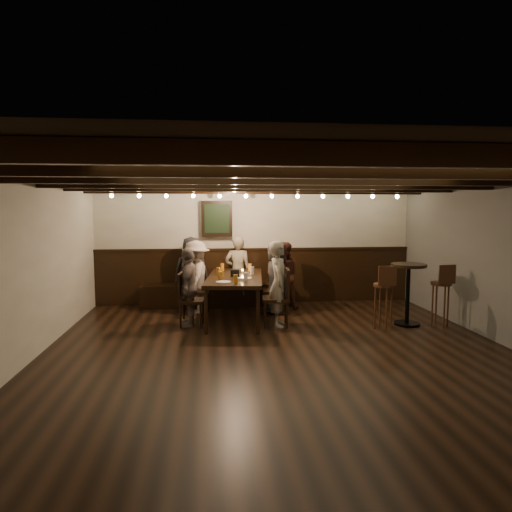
{
  "coord_description": "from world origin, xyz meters",
  "views": [
    {
      "loc": [
        -0.96,
        -5.86,
        1.96
      ],
      "look_at": [
        -0.22,
        1.3,
        1.2
      ],
      "focal_mm": 32.0,
      "sensor_mm": 36.0,
      "label": 1
    }
  ],
  "objects": [
    {
      "name": "pint_c",
      "position": [
        -0.8,
        2.19,
        0.85
      ],
      "size": [
        0.07,
        0.07,
        0.14
      ],
      "primitive_type": "cylinder",
      "color": "#BF7219",
      "rests_on": "dining_table"
    },
    {
      "name": "pint_d",
      "position": [
        -0.19,
        2.22,
        0.85
      ],
      "size": [
        0.07,
        0.07,
        0.14
      ],
      "primitive_type": "cylinder",
      "color": "silver",
      "rests_on": "dining_table"
    },
    {
      "name": "plate_near",
      "position": [
        -0.74,
        1.38,
        0.78
      ],
      "size": [
        0.24,
        0.24,
        0.01
      ],
      "primitive_type": "cylinder",
      "color": "white",
      "rests_on": "dining_table"
    },
    {
      "name": "high_top_table",
      "position": [
        2.35,
        1.37,
        0.68
      ],
      "size": [
        0.58,
        0.58,
        1.04
      ],
      "color": "black",
      "rests_on": "floor"
    },
    {
      "name": "person_bench_left",
      "position": [
        -1.31,
        3.05,
        0.71
      ],
      "size": [
        0.73,
        0.52,
        1.41
      ],
      "primitive_type": "imported",
      "rotation": [
        0.0,
        0.0,
        3.03
      ],
      "color": "black",
      "rests_on": "floor"
    },
    {
      "name": "person_right_far",
      "position": [
        0.19,
        1.53,
        0.71
      ],
      "size": [
        0.4,
        0.55,
        1.43
      ],
      "primitive_type": "imported",
      "rotation": [
        0.0,
        0.0,
        1.46
      ],
      "color": "gray",
      "rests_on": "floor"
    },
    {
      "name": "chair_right_far",
      "position": [
        0.16,
        1.53,
        0.29
      ],
      "size": [
        0.48,
        0.48,
        0.96
      ],
      "rotation": [
        0.0,
        0.0,
        1.46
      ],
      "color": "black",
      "rests_on": "floor"
    },
    {
      "name": "bar_stool_left",
      "position": [
        1.85,
        1.17,
        0.39
      ],
      "size": [
        0.33,
        0.34,
        1.05
      ],
      "rotation": [
        0.0,
        0.0,
        -0.04
      ],
      "color": "#341C10",
      "rests_on": "floor"
    },
    {
      "name": "chair_right_near",
      "position": [
        0.25,
        2.43,
        0.27
      ],
      "size": [
        0.44,
        0.44,
        0.88
      ],
      "rotation": [
        0.0,
        0.0,
        1.46
      ],
      "color": "black",
      "rests_on": "floor"
    },
    {
      "name": "condiment_caddy",
      "position": [
        -0.52,
        2.01,
        0.84
      ],
      "size": [
        0.15,
        0.1,
        0.12
      ],
      "primitive_type": "cube",
      "color": "black",
      "rests_on": "dining_table"
    },
    {
      "name": "pint_f",
      "position": [
        -0.37,
        1.49,
        0.85
      ],
      "size": [
        0.07,
        0.07,
        0.14
      ],
      "primitive_type": "cylinder",
      "color": "silver",
      "rests_on": "dining_table"
    },
    {
      "name": "person_left_near",
      "position": [
        -1.21,
        2.58,
        0.68
      ],
      "size": [
        0.6,
        0.93,
        1.37
      ],
      "primitive_type": "imported",
      "rotation": [
        0.0,
        0.0,
        -1.68
      ],
      "color": "#A9998F",
      "rests_on": "floor"
    },
    {
      "name": "person_bench_centre",
      "position": [
        -0.4,
        3.1,
        0.71
      ],
      "size": [
        0.55,
        0.39,
        1.42
      ],
      "primitive_type": "imported",
      "rotation": [
        0.0,
        0.0,
        3.03
      ],
      "color": "gray",
      "rests_on": "floor"
    },
    {
      "name": "person_bench_right",
      "position": [
        0.48,
        2.85,
        0.65
      ],
      "size": [
        0.69,
        0.56,
        1.31
      ],
      "primitive_type": "imported",
      "rotation": [
        0.0,
        0.0,
        3.03
      ],
      "color": "#56271D",
      "rests_on": "floor"
    },
    {
      "name": "pint_e",
      "position": [
        -0.78,
        1.63,
        0.85
      ],
      "size": [
        0.07,
        0.07,
        0.14
      ],
      "primitive_type": "cylinder",
      "color": "#BF7219",
      "rests_on": "dining_table"
    },
    {
      "name": "pint_b",
      "position": [
        -0.19,
        2.68,
        0.85
      ],
      "size": [
        0.07,
        0.07,
        0.14
      ],
      "primitive_type": "cylinder",
      "color": "#BF7219",
      "rests_on": "dining_table"
    },
    {
      "name": "bar_stool_right",
      "position": [
        2.85,
        1.22,
        0.39
      ],
      "size": [
        0.33,
        0.35,
        1.05
      ],
      "rotation": [
        0.0,
        0.0,
        0.09
      ],
      "color": "#341C10",
      "rests_on": "floor"
    },
    {
      "name": "plate_far",
      "position": [
        -0.37,
        1.74,
        0.78
      ],
      "size": [
        0.24,
        0.24,
        0.01
      ],
      "primitive_type": "cylinder",
      "color": "white",
      "rests_on": "dining_table"
    },
    {
      "name": "room",
      "position": [
        -0.29,
        2.21,
        1.07
      ],
      "size": [
        7.0,
        7.0,
        7.0
      ],
      "color": "black",
      "rests_on": "ground"
    },
    {
      "name": "chair_left_near",
      "position": [
        -1.18,
        2.58,
        0.26
      ],
      "size": [
        0.43,
        0.43,
        0.86
      ],
      "rotation": [
        0.0,
        0.0,
        -1.68
      ],
      "color": "black",
      "rests_on": "floor"
    },
    {
      "name": "person_left_far",
      "position": [
        -1.31,
        1.69,
        0.65
      ],
      "size": [
        0.4,
        0.8,
        1.31
      ],
      "primitive_type": "imported",
      "rotation": [
        0.0,
        0.0,
        -1.68
      ],
      "color": "slate",
      "rests_on": "floor"
    },
    {
      "name": "pint_g",
      "position": [
        -0.55,
        1.26,
        0.85
      ],
      "size": [
        0.07,
        0.07,
        0.14
      ],
      "primitive_type": "cylinder",
      "color": "#BF7219",
      "rests_on": "dining_table"
    },
    {
      "name": "person_right_near",
      "position": [
        0.28,
        2.42,
        0.67
      ],
      "size": [
        0.49,
        0.69,
        1.34
      ],
      "primitive_type": "imported",
      "rotation": [
        0.0,
        0.0,
        1.46
      ],
      "color": "#232325",
      "rests_on": "floor"
    },
    {
      "name": "candle",
      "position": [
        -0.36,
        2.34,
        0.8
      ],
      "size": [
        0.05,
        0.05,
        0.05
      ],
      "primitive_type": "cylinder",
      "color": "beige",
      "rests_on": "dining_table"
    },
    {
      "name": "pint_a",
      "position": [
        -0.72,
        2.78,
        0.85
      ],
      "size": [
        0.07,
        0.07,
        0.14
      ],
      "primitive_type": "cylinder",
      "color": "#BF7219",
      "rests_on": "dining_table"
    },
    {
      "name": "dining_table",
      "position": [
        -0.51,
        2.06,
        0.71
      ],
      "size": [
        1.15,
        2.16,
        0.78
      ],
      "rotation": [
        0.0,
        0.0,
        -0.11
      ],
      "color": "black",
      "rests_on": "floor"
    },
    {
      "name": "chair_left_far",
      "position": [
        -1.28,
        1.69,
        0.27
      ],
      "size": [
        0.45,
        0.45,
        0.89
      ],
      "rotation": [
        0.0,
        0.0,
        -1.68
      ],
      "color": "black",
      "rests_on": "floor"
    }
  ]
}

